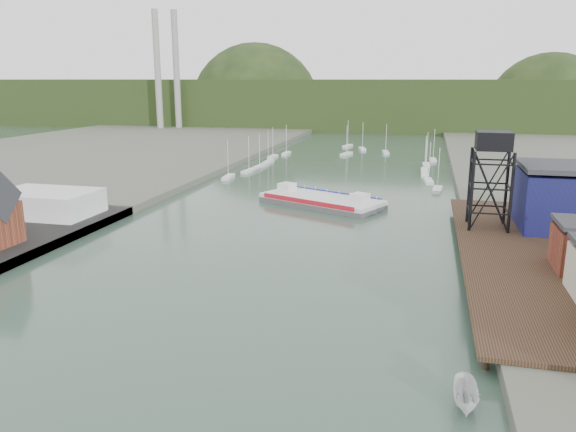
% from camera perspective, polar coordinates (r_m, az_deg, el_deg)
% --- Properties ---
extents(ground, '(600.00, 600.00, 0.00)m').
position_cam_1_polar(ground, '(52.80, -16.64, -16.88)').
color(ground, '#2D463A').
rests_on(ground, ground).
extents(east_pier, '(14.00, 70.00, 2.45)m').
position_cam_1_polar(east_pier, '(88.05, 21.53, -3.39)').
color(east_pier, black).
rests_on(east_pier, ground).
extents(white_shed, '(18.00, 12.00, 4.50)m').
position_cam_1_polar(white_shed, '(114.24, -23.30, 1.24)').
color(white_shed, silver).
rests_on(white_shed, west_quay).
extents(lift_tower, '(6.50, 6.50, 16.00)m').
position_cam_1_polar(lift_tower, '(97.80, 20.13, 6.62)').
color(lift_tower, black).
rests_on(lift_tower, east_pier).
extents(marina_sailboats, '(57.71, 92.65, 0.90)m').
position_cam_1_polar(marina_sailboats, '(180.65, 6.01, 5.40)').
color(marina_sailboats, silver).
rests_on(marina_sailboats, ground).
extents(smokestacks, '(11.20, 8.20, 60.00)m').
position_cam_1_polar(smokestacks, '(300.90, -12.18, 14.16)').
color(smokestacks, gray).
rests_on(smokestacks, ground).
extents(distant_hills, '(500.00, 120.00, 80.00)m').
position_cam_1_polar(distant_hills, '(341.55, 9.27, 10.90)').
color(distant_hills, black).
rests_on(distant_hills, ground).
extents(chain_ferry, '(28.29, 20.55, 3.79)m').
position_cam_1_polar(chain_ferry, '(120.27, 3.42, 1.59)').
color(chain_ferry, '#4B4B4D').
rests_on(chain_ferry, ground).
extents(motorboat, '(2.07, 5.47, 2.11)m').
position_cam_1_polar(motorboat, '(50.51, 17.64, -17.08)').
color(motorboat, silver).
rests_on(motorboat, ground).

